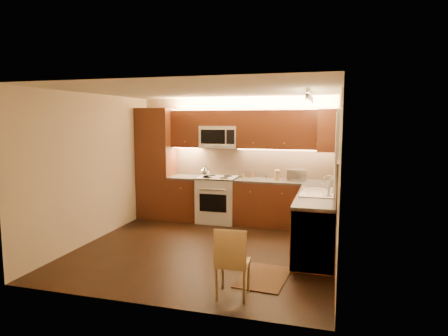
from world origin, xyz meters
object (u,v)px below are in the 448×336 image
(sink, at_px, (317,188))
(dining_chair, at_px, (233,261))
(kettle, at_px, (205,171))
(soap_bottle, at_px, (332,181))
(stove, at_px, (218,199))
(microwave, at_px, (219,137))
(knife_block, at_px, (277,175))
(toaster_oven, at_px, (296,175))

(sink, relative_size, dining_chair, 1.02)
(kettle, xyz_separation_m, dining_chair, (1.36, -3.07, -0.62))
(kettle, distance_m, soap_bottle, 2.45)
(soap_bottle, distance_m, dining_chair, 3.09)
(stove, bearing_deg, kettle, -152.48)
(microwave, xyz_separation_m, soap_bottle, (2.22, -0.49, -0.73))
(soap_bottle, bearing_deg, kettle, 169.91)
(knife_block, bearing_deg, kettle, 171.27)
(sink, bearing_deg, stove, 150.64)
(kettle, relative_size, toaster_oven, 0.67)
(microwave, distance_m, dining_chair, 3.74)
(soap_bottle, bearing_deg, dining_chair, -115.41)
(dining_chair, bearing_deg, knife_block, 85.84)
(kettle, relative_size, knife_block, 1.26)
(microwave, relative_size, toaster_oven, 2.09)
(microwave, height_order, sink, microwave)
(kettle, bearing_deg, dining_chair, -72.36)
(toaster_oven, height_order, knife_block, toaster_oven)
(sink, relative_size, soap_bottle, 4.77)
(soap_bottle, bearing_deg, sink, -110.31)
(knife_block, bearing_deg, sink, -71.19)
(sink, relative_size, knife_block, 4.41)
(soap_bottle, bearing_deg, stove, 166.40)
(kettle, relative_size, dining_chair, 0.29)
(stove, height_order, dining_chair, stove)
(toaster_oven, relative_size, knife_block, 1.87)
(kettle, bearing_deg, knife_block, 0.53)
(knife_block, bearing_deg, soap_bottle, -37.14)
(kettle, xyz_separation_m, toaster_oven, (1.78, 0.20, -0.03))
(stove, distance_m, microwave, 1.27)
(toaster_oven, xyz_separation_m, dining_chair, (-0.42, -3.27, -0.59))
(sink, xyz_separation_m, knife_block, (-0.81, 1.18, 0.02))
(stove, relative_size, microwave, 1.21)
(microwave, distance_m, sink, 2.48)
(kettle, distance_m, knife_block, 1.43)
(microwave, height_order, dining_chair, microwave)
(microwave, xyz_separation_m, dining_chair, (1.14, -3.32, -1.30))
(dining_chair, bearing_deg, toaster_oven, 79.49)
(stove, bearing_deg, soap_bottle, -9.00)
(toaster_oven, bearing_deg, dining_chair, -102.94)
(knife_block, bearing_deg, dining_chair, -106.53)
(kettle, bearing_deg, microwave, 42.01)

